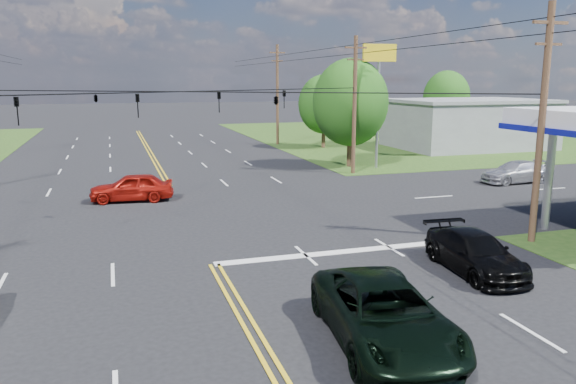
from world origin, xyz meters
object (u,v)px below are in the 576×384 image
object	(u,v)px
tree_far_r	(446,97)
retail_ne	(467,125)
tree_right_a	(350,103)
tree_right_b	(324,104)
pole_ne	(354,104)
suv_black	(475,253)
pole_se	(542,122)
pickup_dkgreen	(384,314)
pole_right_far	(277,94)

from	to	relation	value
tree_far_r	retail_ne	bearing A→B (deg)	-111.80
tree_right_a	tree_right_b	bearing A→B (deg)	78.23
pole_ne	tree_far_r	size ratio (longest dim) A/B	1.25
retail_ne	suv_black	xyz separation A→B (m)	(-21.50, -31.42, -1.51)
pole_se	tree_far_r	distance (m)	44.30
pole_se	pole_ne	distance (m)	18.00
pickup_dkgreen	suv_black	xyz separation A→B (m)	(5.50, 3.97, -0.12)
tree_right_b	suv_black	size ratio (longest dim) A/B	1.50
pole_right_far	tree_right_a	world-z (taller)	pole_right_far
pole_ne	tree_right_a	size ratio (longest dim) A/B	1.16
pole_ne	tree_far_r	world-z (taller)	pole_ne
pole_ne	pickup_dkgreen	xyz separation A→B (m)	(-10.00, -24.39, -4.11)
pole_right_far	suv_black	bearing A→B (deg)	-96.51
tree_right_a	tree_right_b	distance (m)	12.27
pole_right_far	tree_far_r	xyz separation A→B (m)	(21.00, 2.00, -0.62)
pole_ne	retail_ne	bearing A→B (deg)	32.91
pole_se	tree_right_b	world-z (taller)	pole_se
pole_se	pole_right_far	distance (m)	37.00
tree_right_a	suv_black	distance (m)	24.42
tree_right_b	pickup_dkgreen	size ratio (longest dim) A/B	1.23
pole_ne	tree_right_b	size ratio (longest dim) A/B	1.34
suv_black	tree_right_b	bearing A→B (deg)	81.35
pole_ne	pickup_dkgreen	size ratio (longest dim) A/B	1.65
pole_se	pickup_dkgreen	size ratio (longest dim) A/B	1.65
pole_se	pole_right_far	size ratio (longest dim) A/B	0.95
pole_ne	pole_se	bearing A→B (deg)	-90.00
tree_right_a	tree_far_r	world-z (taller)	tree_right_a
pole_ne	tree_right_b	bearing A→B (deg)	76.87
suv_black	pole_se	bearing A→B (deg)	32.33
tree_far_r	pole_right_far	bearing A→B (deg)	-174.56
tree_far_r	pickup_dkgreen	bearing A→B (deg)	-124.33
pole_ne	tree_right_a	bearing A→B (deg)	71.57
retail_ne	tree_right_a	xyz separation A→B (m)	(-16.00, -8.00, 2.67)
retail_ne	tree_right_b	world-z (taller)	tree_right_b
tree_right_a	pole_right_far	bearing A→B (deg)	93.58
tree_right_a	tree_right_b	world-z (taller)	tree_right_a
pole_right_far	tree_right_a	size ratio (longest dim) A/B	1.22
pole_se	tree_right_a	bearing A→B (deg)	87.27
pole_right_far	tree_right_a	bearing A→B (deg)	-86.42
pole_ne	suv_black	size ratio (longest dim) A/B	2.01
pole_se	suv_black	bearing A→B (deg)	-151.74
tree_right_b	tree_far_r	xyz separation A→B (m)	(17.50, 6.00, 0.33)
pole_se	pickup_dkgreen	bearing A→B (deg)	-147.44
tree_right_b	tree_far_r	size ratio (longest dim) A/B	0.93
tree_far_r	pickup_dkgreen	distance (m)	55.09
pole_se	pole_ne	world-z (taller)	same
pole_ne	tree_right_b	distance (m)	15.42
pickup_dkgreen	suv_black	size ratio (longest dim) A/B	1.22
pole_se	tree_right_a	world-z (taller)	pole_se
pole_se	pickup_dkgreen	xyz separation A→B (m)	(-10.00, -6.39, -4.11)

